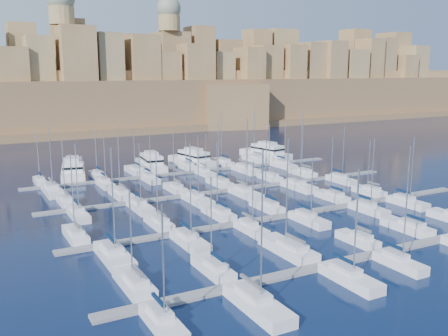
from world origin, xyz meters
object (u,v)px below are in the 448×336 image
motor_yacht_b (151,163)px  sailboat_0 (134,283)px  sailboat_2 (288,249)px  motor_yacht_a (73,169)px  motor_yacht_c (193,159)px  sailboat_4 (408,227)px  motor_yacht_d (266,152)px

motor_yacht_b → sailboat_0: bearing=-111.6°
sailboat_2 → motor_yacht_a: bearing=102.9°
sailboat_2 → motor_yacht_c: sailboat_2 is taller
motor_yacht_b → sailboat_4: bearing=-74.7°
motor_yacht_a → motor_yacht_b: 20.31m
motor_yacht_c → motor_yacht_b: bearing=-178.4°
motor_yacht_c → motor_yacht_d: size_ratio=0.96×
motor_yacht_a → motor_yacht_b: (20.29, -0.98, 0.00)m
motor_yacht_a → motor_yacht_d: (57.37, -0.28, -0.00)m
sailboat_0 → motor_yacht_b: size_ratio=0.75×
motor_yacht_b → motor_yacht_d: (37.08, 0.70, -0.00)m
motor_yacht_d → motor_yacht_c: bearing=-179.2°
motor_yacht_d → sailboat_2: bearing=-120.7°
sailboat_2 → motor_yacht_b: sailboat_2 is taller
motor_yacht_b → motor_yacht_d: size_ratio=0.91×
sailboat_0 → motor_yacht_a: sailboat_0 is taller
sailboat_0 → motor_yacht_a: size_ratio=0.66×
sailboat_0 → motor_yacht_b: 75.03m
sailboat_4 → motor_yacht_b: size_ratio=0.86×
sailboat_2 → motor_yacht_c: size_ratio=0.96×
sailboat_2 → sailboat_4: (23.37, -0.83, -0.04)m
sailboat_4 → motor_yacht_d: 72.75m
sailboat_2 → motor_yacht_d: size_ratio=0.92×
motor_yacht_a → motor_yacht_d: same height
motor_yacht_c → motor_yacht_d: same height
motor_yacht_a → motor_yacht_c: size_ratio=1.08×
sailboat_0 → sailboat_4: bearing=-0.0°
sailboat_4 → motor_yacht_c: (-6.74, 70.14, 0.98)m
sailboat_0 → sailboat_2: sailboat_2 is taller
sailboat_4 → motor_yacht_c: bearing=95.5°
motor_yacht_d → sailboat_0: bearing=-132.5°
motor_yacht_a → motor_yacht_c: 32.70m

